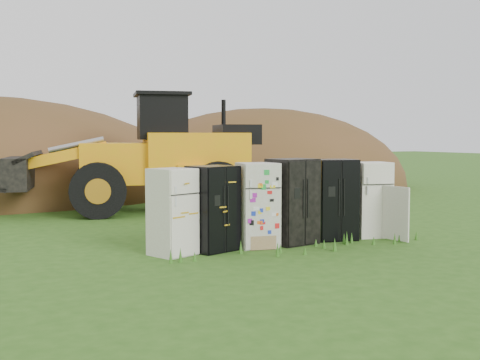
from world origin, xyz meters
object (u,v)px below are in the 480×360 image
object	(u,v)px
fridge_sticker	(258,205)
fridge_black_right	(334,199)
fridge_open_door	(371,199)
fridge_black_side	(213,208)
wheel_loader	(132,153)
fridge_dark_mid	(292,201)
fridge_leftmost	(172,212)

from	to	relation	value
fridge_sticker	fridge_black_right	world-z (taller)	fridge_black_right
fridge_black_right	fridge_open_door	size ratio (longest dim) A/B	1.05
fridge_black_side	fridge_open_door	world-z (taller)	fridge_black_side
wheel_loader	fridge_black_right	bearing A→B (deg)	-54.86
fridge_sticker	fridge_dark_mid	world-z (taller)	fridge_dark_mid
fridge_leftmost	fridge_black_right	world-z (taller)	fridge_black_right
fridge_sticker	fridge_black_side	bearing A→B (deg)	-171.91
fridge_open_door	fridge_leftmost	bearing A→B (deg)	-167.15
fridge_black_right	fridge_open_door	world-z (taller)	fridge_black_right
fridge_black_right	fridge_open_door	bearing A→B (deg)	10.25
fridge_black_right	fridge_leftmost	bearing A→B (deg)	-165.81
fridge_black_right	fridge_open_door	xyz separation A→B (m)	(1.00, -0.06, -0.04)
fridge_black_side	fridge_sticker	size ratio (longest dim) A/B	0.98
fridge_sticker	wheel_loader	size ratio (longest dim) A/B	0.23
fridge_dark_mid	fridge_leftmost	bearing A→B (deg)	170.12
fridge_leftmost	wheel_loader	world-z (taller)	wheel_loader
fridge_black_side	fridge_dark_mid	world-z (taller)	fridge_dark_mid
fridge_open_door	wheel_loader	world-z (taller)	wheel_loader
fridge_dark_mid	fridge_sticker	bearing A→B (deg)	170.90
fridge_leftmost	fridge_open_door	size ratio (longest dim) A/B	0.98
fridge_leftmost	fridge_sticker	xyz separation A→B (m)	(1.92, -0.01, 0.04)
fridge_black_right	fridge_sticker	bearing A→B (deg)	-165.11
fridge_dark_mid	fridge_black_right	xyz separation A→B (m)	(1.14, 0.03, -0.02)
fridge_leftmost	fridge_dark_mid	bearing A→B (deg)	-20.75
fridge_sticker	fridge_open_door	bearing A→B (deg)	10.46
fridge_black_side	fridge_open_door	xyz separation A→B (m)	(4.03, -0.07, -0.00)
fridge_black_side	fridge_sticker	world-z (taller)	fridge_sticker
fridge_open_door	fridge_black_side	bearing A→B (deg)	-167.79
fridge_sticker	fridge_open_door	world-z (taller)	fridge_sticker
fridge_black_side	fridge_leftmost	bearing A→B (deg)	165.18
fridge_dark_mid	fridge_open_door	size ratio (longest dim) A/B	1.07
fridge_dark_mid	wheel_loader	size ratio (longest dim) A/B	0.24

